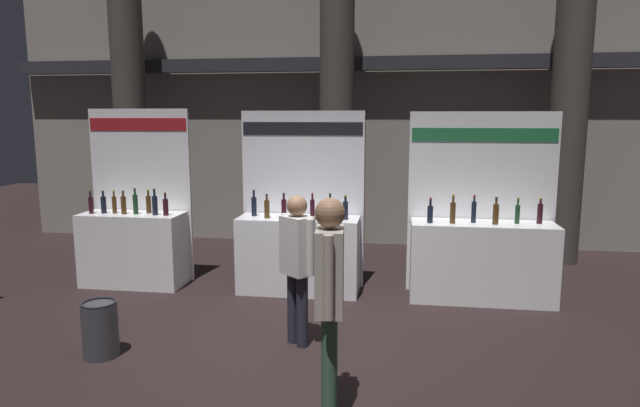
{
  "coord_description": "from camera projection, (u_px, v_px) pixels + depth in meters",
  "views": [
    {
      "loc": [
        1.1,
        -5.38,
        2.41
      ],
      "look_at": [
        0.17,
        0.97,
        1.38
      ],
      "focal_mm": 30.74,
      "sensor_mm": 36.0,
      "label": 1
    }
  ],
  "objects": [
    {
      "name": "visitor_5",
      "position": [
        330.0,
        289.0,
        4.31
      ],
      "size": [
        0.24,
        0.53,
        1.79
      ],
      "rotation": [
        0.0,
        0.0,
        1.65
      ],
      "color": "#33563D",
      "rests_on": "ground_plane"
    },
    {
      "name": "exhibitor_booth_0",
      "position": [
        135.0,
        241.0,
        7.87
      ],
      "size": [
        1.51,
        0.66,
        2.52
      ],
      "color": "white",
      "rests_on": "ground_plane"
    },
    {
      "name": "exhibitor_booth_2",
      "position": [
        481.0,
        253.0,
        7.2
      ],
      "size": [
        1.94,
        0.66,
        2.47
      ],
      "color": "white",
      "rests_on": "ground_plane"
    },
    {
      "name": "trash_bin",
      "position": [
        100.0,
        329.0,
        5.52
      ],
      "size": [
        0.35,
        0.35,
        0.57
      ],
      "color": "#38383D",
      "rests_on": "ground_plane"
    },
    {
      "name": "ground_plane",
      "position": [
        291.0,
        346.0,
        5.79
      ],
      "size": [
        25.28,
        25.28,
        0.0
      ],
      "primitive_type": "plane",
      "color": "black"
    },
    {
      "name": "visitor_2",
      "position": [
        297.0,
        259.0,
        5.71
      ],
      "size": [
        0.4,
        0.38,
        1.61
      ],
      "rotation": [
        0.0,
        0.0,
        5.59
      ],
      "color": "#23232D",
      "rests_on": "ground_plane"
    },
    {
      "name": "hall_colonnade",
      "position": [
        342.0,
        83.0,
        10.0
      ],
      "size": [
        12.64,
        1.38,
        6.08
      ],
      "color": "gray",
      "rests_on": "ground_plane"
    },
    {
      "name": "exhibitor_booth_1",
      "position": [
        299.0,
        246.0,
        7.56
      ],
      "size": [
        1.73,
        0.66,
        2.48
      ],
      "color": "white",
      "rests_on": "ground_plane"
    }
  ]
}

